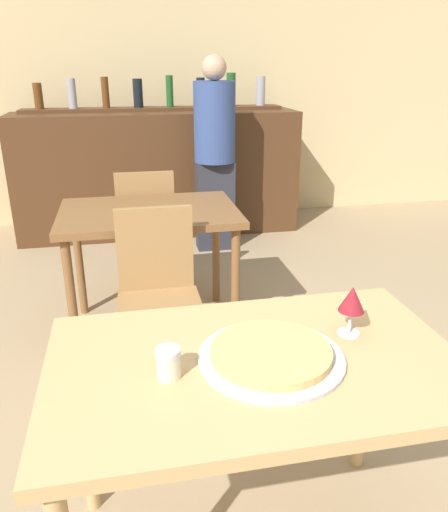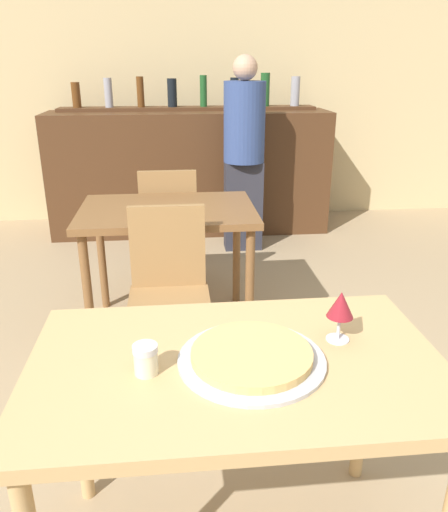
% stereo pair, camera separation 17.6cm
% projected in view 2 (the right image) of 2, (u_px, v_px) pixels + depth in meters
% --- Properties ---
extents(wall_back, '(8.00, 0.05, 2.80)m').
position_uv_depth(wall_back, '(186.00, 78.00, 4.92)').
color(wall_back, '#D1B784').
rests_on(wall_back, ground_plane).
extents(dining_table_near, '(1.17, 0.72, 0.77)m').
position_uv_depth(dining_table_near, '(236.00, 385.00, 1.44)').
color(dining_table_near, tan).
rests_on(dining_table_near, ground_plane).
extents(dining_table_far, '(1.01, 0.71, 0.76)m').
position_uv_depth(dining_table_far, '(168.00, 224.00, 2.92)').
color(dining_table_far, brown).
rests_on(dining_table_far, ground_plane).
extents(bar_counter, '(2.60, 0.56, 1.13)m').
position_uv_depth(bar_counter, '(190.00, 173.00, 4.76)').
color(bar_counter, '#4C2D19').
rests_on(bar_counter, ground_plane).
extents(bar_back_shelf, '(2.39, 0.24, 0.33)m').
position_uv_depth(bar_back_shelf, '(192.00, 101.00, 4.66)').
color(bar_back_shelf, '#4C2D19').
rests_on(bar_back_shelf, bar_counter).
extents(chair_far_side_front, '(0.40, 0.40, 0.89)m').
position_uv_depth(chair_far_side_front, '(169.00, 284.00, 2.49)').
color(chair_far_side_front, olive).
rests_on(chair_far_side_front, ground_plane).
extents(chair_far_side_back, '(0.40, 0.40, 0.89)m').
position_uv_depth(chair_far_side_back, '(169.00, 221.00, 3.46)').
color(chair_far_side_back, olive).
rests_on(chair_far_side_back, ground_plane).
extents(pizza_tray, '(0.41, 0.41, 0.04)m').
position_uv_depth(pizza_tray, '(252.00, 357.00, 1.39)').
color(pizza_tray, '#B7B7BC').
rests_on(pizza_tray, dining_table_near).
extents(cheese_shaker, '(0.07, 0.07, 0.09)m').
position_uv_depth(cheese_shaker, '(146.00, 359.00, 1.33)').
color(cheese_shaker, beige).
rests_on(cheese_shaker, dining_table_near).
extents(person_standing, '(0.34, 0.34, 1.61)m').
position_uv_depth(person_standing, '(244.00, 150.00, 4.15)').
color(person_standing, '#2D2D38').
rests_on(person_standing, ground_plane).
extents(wine_glass, '(0.08, 0.08, 0.16)m').
position_uv_depth(wine_glass, '(341.00, 306.00, 1.47)').
color(wine_glass, silver).
rests_on(wine_glass, dining_table_near).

